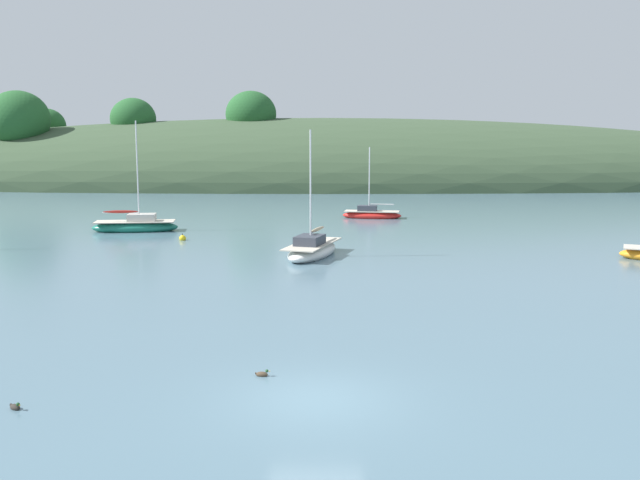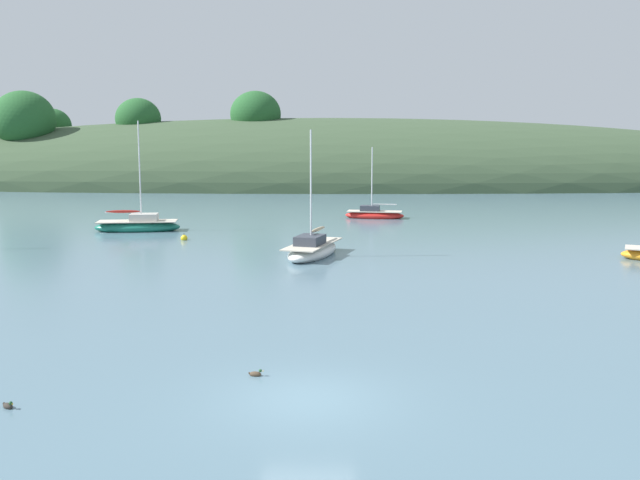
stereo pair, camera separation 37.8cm
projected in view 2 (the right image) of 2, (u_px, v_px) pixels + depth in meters
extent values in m
plane|color=slate|center=(308.00, 399.00, 18.11)|extent=(400.00, 400.00, 0.00)
ellipsoid|color=#384C33|center=(327.00, 184.00, 100.93)|extent=(150.00, 36.00, 18.48)
ellipsoid|color=#235628|center=(24.00, 119.00, 93.56)|extent=(8.21, 7.46, 7.46)
ellipsoid|color=#235628|center=(52.00, 126.00, 102.01)|extent=(5.44, 4.95, 4.95)
ellipsoid|color=#235628|center=(256.00, 114.00, 96.94)|extent=(6.90, 6.27, 6.27)
ellipsoid|color=#235628|center=(138.00, 119.00, 97.72)|extent=(6.21, 5.65, 5.65)
ellipsoid|color=white|center=(313.00, 251.00, 39.85)|extent=(3.68, 6.28, 0.95)
cube|color=beige|center=(313.00, 244.00, 39.79)|extent=(3.38, 5.78, 0.06)
cube|color=#333842|center=(310.00, 240.00, 39.30)|extent=(1.82, 2.21, 0.53)
cylinder|color=silver|center=(311.00, 188.00, 39.05)|extent=(0.09, 0.09, 6.32)
cylinder|color=silver|center=(318.00, 230.00, 40.59)|extent=(0.80, 2.41, 0.07)
ellipsoid|color=tan|center=(318.00, 229.00, 40.58)|extent=(0.89, 2.35, 0.20)
ellipsoid|color=#196B56|center=(137.00, 227.00, 50.50)|extent=(6.17, 2.72, 0.95)
cube|color=beige|center=(137.00, 221.00, 50.44)|extent=(5.67, 2.51, 0.06)
cube|color=beige|center=(144.00, 217.00, 50.45)|extent=(2.05, 1.54, 0.53)
cylinder|color=silver|center=(140.00, 171.00, 49.97)|extent=(0.09, 0.09, 7.04)
cylinder|color=silver|center=(123.00, 212.00, 50.25)|extent=(2.50, 0.37, 0.07)
ellipsoid|color=maroon|center=(123.00, 211.00, 50.24)|extent=(2.41, 0.48, 0.20)
ellipsoid|color=red|center=(374.00, 216.00, 58.49)|extent=(5.02, 2.36, 0.77)
cube|color=beige|center=(375.00, 211.00, 58.44)|extent=(4.62, 2.17, 0.06)
cube|color=#333842|center=(370.00, 208.00, 58.47)|extent=(1.69, 1.29, 0.47)
cylinder|color=silver|center=(372.00, 179.00, 58.11)|extent=(0.09, 0.09, 5.23)
cylinder|color=silver|center=(384.00, 204.00, 58.23)|extent=(2.02, 0.38, 0.07)
sphere|color=yellow|center=(184.00, 238.00, 46.07)|extent=(0.44, 0.44, 0.44)
cylinder|color=black|center=(184.00, 234.00, 46.03)|extent=(0.04, 0.04, 0.10)
ellipsoid|color=#473828|center=(255.00, 374.00, 19.89)|extent=(0.36, 0.23, 0.16)
sphere|color=#1E4723|center=(260.00, 371.00, 19.85)|extent=(0.09, 0.09, 0.09)
cone|color=gold|center=(263.00, 371.00, 19.84)|extent=(0.05, 0.04, 0.04)
cone|color=#473828|center=(250.00, 373.00, 19.91)|extent=(0.09, 0.08, 0.08)
ellipsoid|color=#2D2823|center=(8.00, 406.00, 17.54)|extent=(0.38, 0.35, 0.16)
sphere|color=#1E4723|center=(11.00, 403.00, 17.43)|extent=(0.09, 0.09, 0.09)
cone|color=gold|center=(12.00, 404.00, 17.40)|extent=(0.06, 0.06, 0.04)
cone|color=#2D2823|center=(5.00, 403.00, 17.63)|extent=(0.10, 0.10, 0.08)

